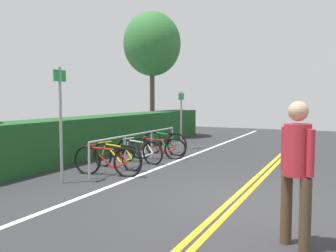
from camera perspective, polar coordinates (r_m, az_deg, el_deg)
name	(u,v)px	position (r m, az deg, el deg)	size (l,w,h in m)	color
ground_plane	(237,200)	(6.85, 10.78, -11.32)	(31.11, 13.81, 0.05)	#2B2B2D
centre_line_yellow_inner	(242,199)	(6.82, 11.44, -11.15)	(28.00, 0.10, 0.00)	gold
centre_line_yellow_outer	(233,198)	(6.86, 10.12, -11.05)	(28.00, 0.10, 0.00)	gold
bike_lane_stripe_white	(116,184)	(7.89, -8.15, -8.98)	(28.00, 0.12, 0.00)	white
bike_rack	(139,141)	(10.22, -4.56, -2.34)	(4.51, 0.05, 0.85)	#9EA0A5
bicycle_0	(107,161)	(8.73, -9.48, -5.39)	(0.46, 1.77, 0.74)	black
bicycle_1	(117,156)	(9.53, -8.01, -4.67)	(0.49, 1.70, 0.70)	black
bicycle_2	(139,151)	(10.31, -4.53, -3.94)	(0.46, 1.64, 0.71)	black
bicycle_3	(158,148)	(10.95, -1.54, -3.49)	(0.66, 1.63, 0.69)	black
bicycle_4	(165,143)	(11.81, -0.55, -2.69)	(0.50, 1.71, 0.78)	black
pedestrian	(297,163)	(4.66, 19.46, -5.54)	(0.33, 0.41, 1.78)	#4C3826
sign_post_near	(61,115)	(8.02, -16.43, 1.72)	(0.36, 0.06, 2.47)	gray
sign_post_far	(181,114)	(12.96, 2.07, 1.86)	(0.36, 0.06, 2.06)	gray
hedge_backdrop	(107,134)	(12.60, -9.47, -1.17)	(13.46, 1.24, 1.23)	#1C4C21
tree_mid	(152,44)	(17.25, -2.50, 12.62)	(2.64, 2.64, 5.78)	brown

